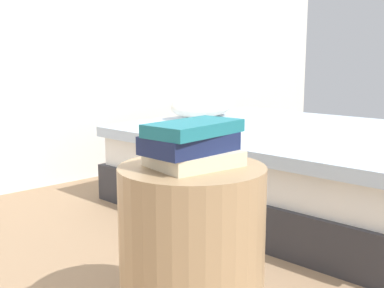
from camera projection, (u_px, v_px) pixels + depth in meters
bed at (302, 167)px, 2.78m from camera, size 1.67×2.10×0.62m
side_table at (192, 252)px, 1.46m from camera, size 0.45×0.45×0.55m
book_cream at (194, 159)px, 1.41m from camera, size 0.27×0.22×0.04m
book_navy at (190, 143)px, 1.39m from camera, size 0.28×0.18×0.05m
book_teal at (193, 128)px, 1.38m from camera, size 0.31×0.19×0.04m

